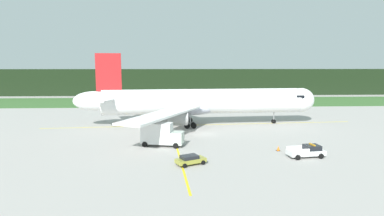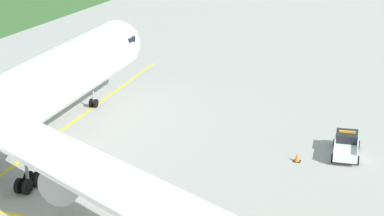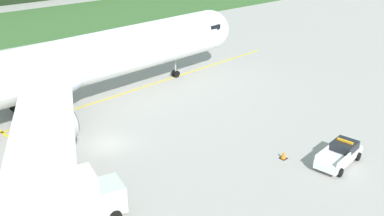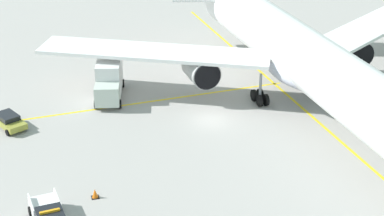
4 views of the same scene
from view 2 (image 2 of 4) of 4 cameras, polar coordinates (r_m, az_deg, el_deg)
ground at (r=53.75m, az=-7.02°, el=-6.75°), size 320.00×320.00×0.00m
taxiway_centerline_main at (r=58.89m, az=-15.04°, el=-4.90°), size 69.23×5.44×0.01m
airliner at (r=56.51m, az=-15.85°, el=-0.38°), size 53.65×48.65×15.70m
ops_pickup_truck at (r=60.76m, az=12.86°, el=-3.05°), size 5.48×2.86×1.94m
apron_cone at (r=58.73m, az=8.83°, el=-4.13°), size 0.61×0.61×0.76m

